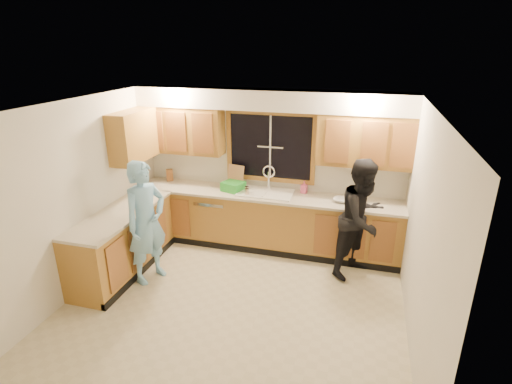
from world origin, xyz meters
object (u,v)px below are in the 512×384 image
woman (362,219)px  dish_crate (233,186)px  sink (266,197)px  soap_bottle (304,187)px  dishwasher (216,218)px  stove (98,261)px  knife_block (170,175)px  bowl (341,200)px  man (146,222)px

woman → dish_crate: woman is taller
sink → soap_bottle: (0.57, 0.19, 0.15)m
dishwasher → stove: 2.04m
sink → dishwasher: size_ratio=1.05×
sink → knife_block: 1.75m
sink → dishwasher: sink is taller
sink → stove: size_ratio=0.96×
bowl → dishwasher: bearing=179.3°
stove → man: size_ratio=0.52×
dishwasher → soap_bottle: (1.42, 0.20, 0.61)m
sink → bowl: bearing=-2.0°
dish_crate → soap_bottle: 1.12m
dishwasher → dish_crate: (0.32, 0.01, 0.58)m
soap_bottle → bowl: (0.60, -0.23, -0.07)m
sink → bowl: sink is taller
woman → dish_crate: size_ratio=5.53×
stove → bowl: bowl is taller
sink → dishwasher: (-0.85, -0.01, -0.45)m
stove → soap_bottle: bearing=40.3°
man → woman: bearing=-50.2°
sink → woman: (1.49, -0.43, -0.01)m
dishwasher → dish_crate: 0.66m
woman → knife_block: 3.29m
stove → bowl: (2.97, 1.78, 0.50)m
dishwasher → soap_bottle: bearing=8.1°
knife_block → dish_crate: 1.22m
dishwasher → man: man is taller
sink → man: size_ratio=0.50×
dishwasher → knife_block: 1.09m
dishwasher → woman: bearing=-10.2°
dish_crate → woman: bearing=-11.9°
soap_bottle → bowl: size_ratio=0.86×
dishwasher → dish_crate: dish_crate is taller
woman → sink: bearing=109.4°
stove → dish_crate: 2.28m
bowl → woman: bearing=-50.7°
stove → dish_crate: (1.27, 1.82, 0.54)m
stove → man: 0.79m
stove → dish_crate: dish_crate is taller
man → bowl: size_ratio=7.52×
sink → man: bearing=-134.3°
dishwasher → woman: woman is taller
man → woman: 2.96m
stove → knife_block: 2.08m
sink → soap_bottle: sink is taller
sink → woman: size_ratio=0.50×
dish_crate → sink: bearing=0.7°
man → dishwasher: bearing=2.4°
man → bowl: 2.82m
woman → bowl: (-0.32, 0.39, 0.09)m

